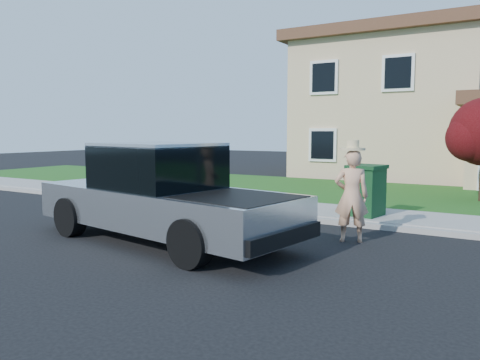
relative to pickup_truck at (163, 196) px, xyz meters
The scene contains 8 objects.
ground 1.25m from the pickup_truck, 36.21° to the left, with size 80.00×80.00×0.00m, color black.
curb 3.89m from the pickup_truck, 63.69° to the left, with size 40.00×0.20×0.12m, color gray.
sidewalk 4.88m from the pickup_truck, 69.52° to the left, with size 40.00×2.00×0.15m, color gray.
lawn 9.20m from the pickup_truck, 79.42° to the left, with size 40.00×7.00×0.10m, color #184E16.
house 17.15m from the pickup_truck, 83.26° to the left, with size 14.00×11.30×6.85m.
pickup_truck is the anchor object (origin of this frame).
woman 3.76m from the pickup_truck, 30.06° to the left, with size 0.79×0.65×2.03m.
trash_bin 5.09m from the pickup_truck, 55.00° to the left, with size 0.90×0.99×1.24m.
Camera 1 is at (5.35, -7.65, 2.19)m, focal length 35.00 mm.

